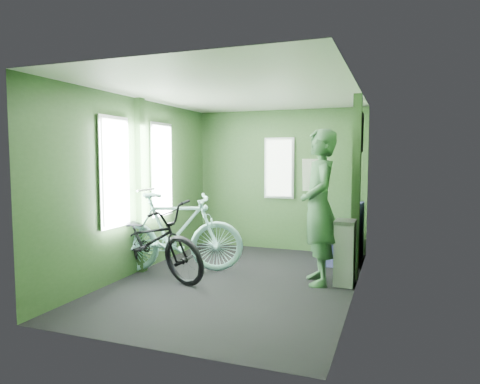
# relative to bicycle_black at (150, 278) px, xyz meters

# --- Properties ---
(room) EXTENTS (4.00, 4.02, 2.31)m
(room) POSITION_rel_bicycle_black_xyz_m (1.06, 0.28, 1.44)
(room) COLOR black
(room) RESTS_ON ground
(bicycle_black) EXTENTS (2.02, 1.38, 1.08)m
(bicycle_black) POSITION_rel_bicycle_black_xyz_m (0.00, 0.00, 0.00)
(bicycle_black) COLOR black
(bicycle_black) RESTS_ON ground
(bicycle_mint) EXTENTS (1.93, 1.30, 1.15)m
(bicycle_mint) POSITION_rel_bicycle_black_xyz_m (0.20, 0.30, 0.00)
(bicycle_mint) COLOR #97DDD8
(bicycle_mint) RESTS_ON ground
(passenger) EXTENTS (0.65, 0.79, 1.87)m
(passenger) POSITION_rel_bicycle_black_xyz_m (2.06, 0.50, 0.94)
(passenger) COLOR #2D5231
(passenger) RESTS_ON ground
(waste_box) EXTENTS (0.23, 0.32, 0.78)m
(waste_box) POSITION_rel_bicycle_black_xyz_m (2.36, 0.56, 0.39)
(waste_box) COLOR gray
(waste_box) RESTS_ON ground
(bench_seat) EXTENTS (0.51, 0.84, 0.86)m
(bench_seat) POSITION_rel_bicycle_black_xyz_m (2.24, 1.69, 0.25)
(bench_seat) COLOR navy
(bench_seat) RESTS_ON ground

